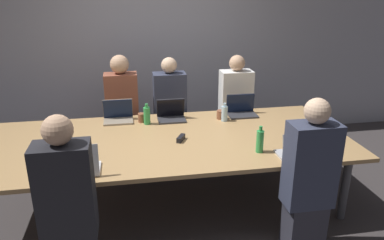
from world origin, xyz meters
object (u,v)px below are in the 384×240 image
cup_far_midleft (142,118)px  laptop_far_center (171,114)px  laptop_near_left (77,166)px  cup_far_right (221,115)px  person_far_center (170,113)px  person_far_midleft (123,112)px  bottle_near_right (260,141)px  person_near_right (309,180)px  laptop_far_right (241,109)px  person_far_right (235,110)px  cup_near_right (322,148)px  bottle_far_center (147,115)px  person_near_left (68,208)px  laptop_far_midleft (118,115)px  stapler (181,138)px  bottle_far_right (225,113)px  laptop_near_right (297,150)px

cup_far_midleft → laptop_far_center: laptop_far_center is taller
laptop_near_left → cup_far_right: laptop_near_left is taller
person_far_center → cup_far_right: 0.73m
person_far_midleft → bottle_near_right: 1.98m
person_far_midleft → person_near_right: bearing=-53.0°
laptop_far_center → person_near_right: person_near_right is taller
laptop_far_right → cup_far_right: laptop_far_right is taller
bottle_near_right → person_far_right: person_far_right is taller
cup_near_right → person_far_center: bearing=128.0°
bottle_far_center → person_near_left: bearing=-114.3°
person_near_right → person_near_left: size_ratio=1.00×
laptop_far_midleft → laptop_far_center: 0.60m
laptop_far_center → stapler: size_ratio=2.08×
cup_far_midleft → person_far_right: person_far_right is taller
cup_near_right → bottle_far_right: size_ratio=0.48×
bottle_near_right → cup_near_right: bearing=-12.7°
bottle_near_right → person_near_right: bearing=-62.3°
person_far_right → bottle_far_right: person_far_right is taller
cup_far_midleft → person_near_right: bearing=-49.0°
laptop_far_midleft → person_far_midleft: 0.45m
person_far_center → cup_far_midleft: bearing=-130.5°
bottle_near_right → person_far_right: bearing=82.7°
laptop_near_right → person_near_left: 1.99m
bottle_far_center → laptop_near_left: laptop_near_left is taller
person_near_right → cup_far_right: (-0.39, 1.44, 0.11)m
person_far_center → laptop_far_midleft: bearing=-151.1°
laptop_near_right → laptop_near_left: 1.91m
bottle_far_center → person_far_center: bearing=58.3°
laptop_far_center → bottle_far_center: laptop_far_center is taller
person_far_center → bottle_far_center: 0.63m
person_far_midleft → person_far_center: size_ratio=1.02×
laptop_near_left → person_near_left: person_near_left is taller
cup_near_right → person_far_right: 1.59m
laptop_near_left → person_far_right: bearing=-138.9°
bottle_far_center → cup_far_right: bottle_far_center is taller
person_near_right → stapler: (-0.94, 0.88, 0.08)m
laptop_near_left → cup_far_right: 1.85m
bottle_far_center → person_near_left: size_ratio=0.17×
cup_far_midleft → bottle_far_center: (0.06, -0.08, 0.05)m
bottle_far_center → stapler: size_ratio=1.54×
laptop_far_midleft → person_far_center: person_far_center is taller
cup_far_midleft → cup_near_right: bearing=-35.2°
bottle_far_center → bottle_near_right: bearing=-43.2°
person_near_right → bottle_near_right: bearing=-62.3°
person_near_right → laptop_near_left: (-1.88, 0.34, 0.13)m
person_far_midleft → laptop_far_midleft: bearing=-96.0°
laptop_near_left → person_far_right: 2.39m
bottle_far_center → laptop_near_right: size_ratio=0.74×
person_far_center → bottle_far_right: size_ratio=6.46×
laptop_far_midleft → laptop_near_left: laptop_near_left is taller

